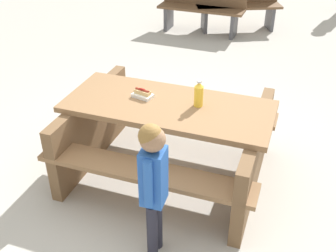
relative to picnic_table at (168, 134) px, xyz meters
name	(u,v)px	position (x,y,z in m)	size (l,w,h in m)	color
ground_plane	(168,172)	(0.00, 0.00, -0.44)	(30.00, 30.00, 0.00)	#B7B2A8
picnic_table	(168,134)	(0.00, 0.00, 0.00)	(1.94, 1.58, 0.75)	olive
soda_bottle	(199,94)	(-0.25, -0.08, 0.42)	(0.08, 0.08, 0.24)	yellow
hotdog_tray	(143,94)	(0.26, -0.02, 0.34)	(0.19, 0.13, 0.08)	white
child_in_coat	(153,177)	(-0.32, 0.90, 0.27)	(0.18, 0.28, 1.12)	#262633
park_bench_near	(202,6)	(1.20, -3.92, 0.00)	(1.53, 0.53, 0.85)	brown
park_bench_mid	(238,4)	(0.69, -4.34, 0.00)	(1.49, 1.11, 0.85)	brown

